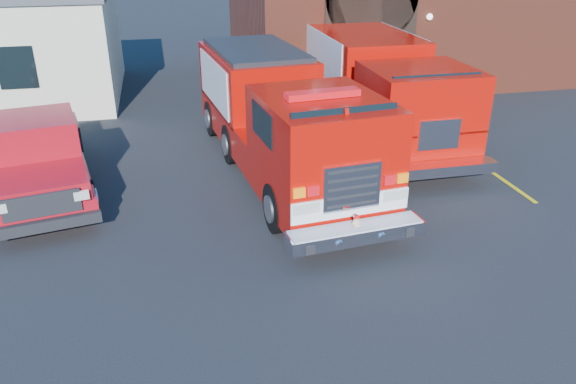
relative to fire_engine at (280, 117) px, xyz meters
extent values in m
plane|color=black|center=(-0.73, -2.97, -1.58)|extent=(100.00, 100.00, 0.00)
cube|color=gold|center=(5.77, -1.97, -1.57)|extent=(0.12, 3.00, 0.01)
cube|color=gold|center=(5.77, 1.03, -1.57)|extent=(0.12, 3.00, 0.01)
cube|color=gold|center=(5.77, 4.03, -1.57)|extent=(0.12, 3.00, 0.01)
cube|color=black|center=(4.77, 6.01, 0.42)|extent=(3.60, 0.12, 4.00)
cube|color=black|center=(-7.73, 6.00, 0.42)|extent=(1.20, 0.10, 1.40)
cylinder|color=black|center=(-0.80, -3.41, -1.01)|extent=(0.47, 1.17, 1.14)
cylinder|color=black|center=(1.46, -3.18, -1.01)|extent=(0.47, 1.17, 1.14)
cube|color=#AE0C05|center=(0.00, 0.00, -0.70)|extent=(3.50, 9.50, 0.93)
cube|color=#AE0C05|center=(-0.24, 2.36, 0.49)|extent=(3.02, 4.78, 1.65)
cube|color=#AE0C05|center=(0.30, -2.98, 0.54)|extent=(2.90, 3.55, 1.55)
cube|color=black|center=(0.43, -4.27, 0.95)|extent=(2.27, 0.31, 0.97)
cube|color=red|center=(0.30, -2.98, 1.40)|extent=(1.68, 0.52, 0.14)
cube|color=white|center=(0.47, -4.65, -0.49)|extent=(2.57, 0.32, 0.45)
cube|color=silver|center=(0.47, -4.66, -0.08)|extent=(1.24, 0.19, 0.97)
cube|color=silver|center=(0.50, -4.93, -0.98)|extent=(2.93, 0.86, 0.29)
cube|color=#B7B7BF|center=(-1.53, 2.23, 0.49)|extent=(0.41, 3.70, 1.34)
cube|color=#B7B7BF|center=(1.06, 2.49, 0.49)|extent=(0.41, 3.70, 1.34)
sphere|color=tan|center=(0.50, -4.93, -0.75)|extent=(0.17, 0.17, 0.15)
sphere|color=tan|center=(0.50, -4.94, -0.64)|extent=(0.13, 0.13, 0.12)
sphere|color=tan|center=(0.45, -4.93, -0.59)|extent=(0.05, 0.05, 0.05)
sphere|color=tan|center=(0.54, -4.92, -0.59)|extent=(0.05, 0.05, 0.05)
ellipsoid|color=red|center=(0.50, -4.93, -0.60)|extent=(0.14, 0.14, 0.07)
cylinder|color=red|center=(0.50, -4.95, -0.62)|extent=(0.16, 0.16, 0.01)
cylinder|color=black|center=(-4.96, -1.74, -1.13)|extent=(0.48, 0.94, 0.89)
cube|color=#9E0D18|center=(-6.32, 0.10, -0.96)|extent=(3.38, 6.46, 0.50)
cube|color=#9E0D18|center=(-5.90, -2.04, -0.52)|extent=(2.34, 2.04, 0.39)
cube|color=#9E0D18|center=(-6.26, -0.23, -0.07)|extent=(2.40, 2.37, 1.12)
cube|color=#9E0D18|center=(-6.67, 1.85, -0.52)|extent=(2.47, 2.70, 0.61)
cube|color=black|center=(-5.71, -3.00, -1.08)|extent=(2.26, 0.59, 0.25)
cylinder|color=black|center=(2.48, -0.62, -0.96)|extent=(0.40, 1.23, 1.23)
cylinder|color=black|center=(4.94, -0.63, -0.96)|extent=(0.40, 1.23, 1.23)
cube|color=#AE0C05|center=(3.72, 2.51, -0.63)|extent=(2.82, 8.95, 1.01)
cube|color=#AE0C05|center=(3.73, 4.18, 0.66)|extent=(2.81, 5.60, 1.68)
cube|color=#AE0C05|center=(3.71, -0.62, 0.55)|extent=(2.80, 2.69, 1.45)
cube|color=#B7B7BF|center=(2.32, 4.19, 0.55)|extent=(0.06, 4.69, 1.90)
cube|color=#B7B7BF|center=(5.14, 4.18, 0.55)|extent=(0.06, 4.69, 1.90)
cube|color=silver|center=(3.71, -2.24, -0.96)|extent=(3.02, 0.51, 0.28)
camera|label=1|loc=(-3.05, -14.30, 4.56)|focal=35.00mm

